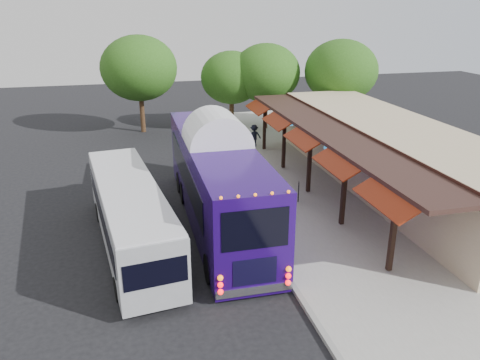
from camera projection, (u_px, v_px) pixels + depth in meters
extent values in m
plane|color=black|center=(260.00, 238.00, 20.17)|extent=(90.00, 90.00, 0.00)
cube|color=#9E9B93|center=(329.00, 192.00, 24.91)|extent=(10.00, 40.00, 0.15)
cube|color=gray|center=(239.00, 201.00, 23.79)|extent=(0.20, 40.00, 0.16)
cube|color=tan|center=(392.00, 156.00, 25.09)|extent=(5.00, 20.00, 3.60)
cube|color=black|center=(351.00, 132.00, 24.00)|extent=(0.06, 20.00, 0.60)
cube|color=#331E19|center=(332.00, 131.00, 23.72)|extent=(2.60, 20.00, 0.18)
cube|color=black|center=(393.00, 231.00, 16.76)|extent=(0.18, 0.18, 3.16)
cube|color=maroon|center=(387.00, 198.00, 16.19)|extent=(1.00, 3.20, 0.57)
cube|color=black|center=(344.00, 191.00, 20.39)|extent=(0.18, 0.18, 3.16)
cube|color=maroon|center=(337.00, 162.00, 19.82)|extent=(1.00, 3.20, 0.57)
cube|color=black|center=(309.00, 163.00, 24.03)|extent=(0.18, 0.18, 3.16)
cube|color=maroon|center=(303.00, 138.00, 23.46)|extent=(1.00, 3.20, 0.57)
cube|color=black|center=(284.00, 142.00, 27.66)|extent=(0.18, 0.18, 3.16)
cube|color=maroon|center=(278.00, 120.00, 27.09)|extent=(1.00, 3.20, 0.57)
cube|color=black|center=(264.00, 126.00, 31.29)|extent=(0.18, 0.18, 3.16)
cube|color=maroon|center=(259.00, 107.00, 30.72)|extent=(1.00, 3.20, 0.57)
sphere|color=#185989|center=(379.00, 183.00, 18.29)|extent=(0.26, 0.26, 0.26)
sphere|color=#185989|center=(326.00, 148.00, 22.83)|extent=(0.26, 0.26, 0.26)
sphere|color=#185989|center=(291.00, 124.00, 27.38)|extent=(0.26, 0.26, 0.26)
cube|color=#240861|center=(217.00, 178.00, 20.89)|extent=(2.81, 12.82, 3.36)
cube|color=#240861|center=(218.00, 215.00, 21.53)|extent=(2.75, 12.69, 0.37)
ellipsoid|color=white|center=(217.00, 142.00, 20.30)|extent=(2.81, 12.56, 0.60)
cube|color=black|center=(257.00, 229.00, 14.86)|extent=(2.23, 0.05, 1.39)
cube|color=silver|center=(255.00, 289.00, 15.73)|extent=(2.67, 0.21, 0.30)
sphere|color=#FF0C0C|center=(222.00, 288.00, 15.28)|extent=(0.19, 0.19, 0.19)
sphere|color=#FF0C0C|center=(289.00, 279.00, 15.81)|extent=(0.19, 0.19, 0.19)
cylinder|color=black|center=(211.00, 269.00, 16.75)|extent=(0.33, 1.11, 1.11)
cylinder|color=black|center=(277.00, 260.00, 17.31)|extent=(0.33, 1.11, 1.11)
cylinder|color=black|center=(180.00, 182.00, 24.89)|extent=(0.33, 1.11, 1.11)
cylinder|color=black|center=(225.00, 178.00, 25.45)|extent=(0.33, 1.11, 1.11)
cube|color=#919499|center=(130.00, 214.00, 18.88)|extent=(3.50, 10.49, 2.37)
cube|color=black|center=(101.00, 212.00, 18.55)|extent=(1.12, 8.68, 0.89)
cube|color=black|center=(158.00, 207.00, 19.06)|extent=(1.12, 8.68, 0.89)
cube|color=silver|center=(128.00, 186.00, 18.45)|extent=(3.43, 10.28, 0.09)
cylinder|color=black|center=(105.00, 289.00, 15.75)|extent=(0.36, 0.88, 0.86)
cylinder|color=black|center=(166.00, 281.00, 16.21)|extent=(0.36, 0.88, 0.86)
cylinder|color=black|center=(108.00, 210.00, 21.82)|extent=(0.36, 0.88, 0.86)
cylinder|color=black|center=(152.00, 206.00, 22.29)|extent=(0.36, 0.88, 0.86)
imported|color=black|center=(250.00, 181.00, 23.51)|extent=(0.79, 0.61, 1.92)
imported|color=black|center=(234.00, 162.00, 26.80)|extent=(0.96, 0.84, 1.67)
imported|color=black|center=(220.00, 142.00, 30.19)|extent=(1.17, 0.63, 1.91)
imported|color=black|center=(254.00, 136.00, 32.34)|extent=(1.06, 0.68, 1.55)
cube|color=black|center=(298.00, 192.00, 23.27)|extent=(0.07, 0.07, 1.02)
cube|color=black|center=(299.00, 188.00, 23.19)|extent=(0.20, 0.44, 0.56)
cube|color=white|center=(298.00, 188.00, 23.18)|extent=(0.15, 0.37, 0.46)
cylinder|color=#382314|center=(232.00, 112.00, 37.41)|extent=(0.36, 0.36, 2.78)
ellipsoid|color=#255415|center=(231.00, 77.00, 36.45)|extent=(4.80, 4.80, 4.08)
cylinder|color=#382314|center=(265.00, 111.00, 37.07)|extent=(0.36, 0.36, 3.05)
ellipsoid|color=#255415|center=(266.00, 73.00, 36.02)|extent=(5.26, 5.26, 4.47)
cylinder|color=#382314|center=(338.00, 112.00, 36.52)|extent=(0.36, 0.36, 3.20)
ellipsoid|color=#255415|center=(341.00, 71.00, 35.42)|extent=(5.53, 5.53, 4.70)
cylinder|color=#382314|center=(142.00, 111.00, 36.44)|extent=(0.36, 0.36, 3.34)
ellipsoid|color=#255415|center=(139.00, 68.00, 35.30)|extent=(5.78, 5.78, 4.91)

